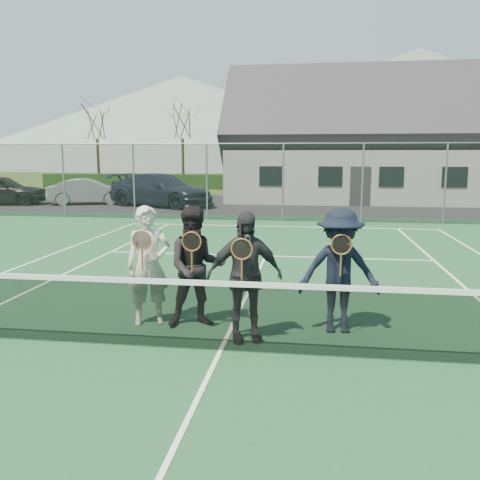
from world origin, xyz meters
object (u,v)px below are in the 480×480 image
at_px(car_b, 89,191).
at_px(player_d, 339,271).
at_px(player_b, 196,267).
at_px(player_c, 245,276).
at_px(car_c, 161,190).
at_px(tennis_net, 220,313).
at_px(clubhouse, 365,130).
at_px(car_a, 0,190).
at_px(player_a, 149,265).

distance_m(car_b, player_d, 21.77).
xyz_separation_m(player_b, player_c, (0.78, -0.48, 0.00)).
distance_m(car_b, car_c, 4.17).
bearing_deg(player_c, tennis_net, -118.30).
relative_size(car_c, player_b, 3.15).
distance_m(tennis_net, player_c, 0.66).
xyz_separation_m(clubhouse, player_b, (-4.53, -23.05, -3.07)).
bearing_deg(car_a, player_b, -153.62).
bearing_deg(player_c, player_b, 148.71).
bearing_deg(player_c, player_d, 22.00).
xyz_separation_m(player_a, player_d, (2.82, 0.04, -0.00)).
height_order(car_a, clubhouse, clubhouse).
distance_m(car_b, player_b, 20.72).
height_order(tennis_net, player_a, player_a).
height_order(car_a, car_c, car_c).
bearing_deg(player_c, car_b, 120.08).
bearing_deg(player_d, player_c, -158.00).
distance_m(car_a, player_c, 23.38).
xyz_separation_m(tennis_net, player_a, (-1.27, 0.96, 0.38)).
bearing_deg(car_b, car_c, -117.39).
xyz_separation_m(car_b, player_c, (10.79, -18.62, 0.25)).
height_order(clubhouse, player_c, clubhouse).
relative_size(player_c, player_d, 1.00).
xyz_separation_m(car_a, player_b, (14.45, -17.25, 0.14)).
bearing_deg(car_b, player_b, -170.35).
relative_size(tennis_net, player_d, 6.49).
relative_size(car_c, player_a, 3.15).
xyz_separation_m(car_a, car_b, (4.45, 0.89, -0.11)).
relative_size(clubhouse, player_a, 8.67).
bearing_deg(player_a, player_d, 0.82).
height_order(car_a, player_d, player_d).
bearing_deg(player_d, car_c, 114.46).
distance_m(player_a, player_c, 1.60).
xyz_separation_m(clubhouse, player_c, (-3.75, -23.53, -3.07)).
xyz_separation_m(clubhouse, player_a, (-5.27, -23.04, -3.07)).
bearing_deg(player_a, player_c, -17.70).
bearing_deg(player_d, car_b, 123.75).
xyz_separation_m(car_b, car_c, (4.13, -0.59, 0.15)).
relative_size(car_a, player_a, 2.55).
height_order(car_c, player_c, player_c).
bearing_deg(player_b, car_a, 129.95).
relative_size(car_b, player_b, 2.26).
height_order(car_c, player_b, player_b).
xyz_separation_m(car_b, player_a, (9.27, -18.14, 0.25)).
xyz_separation_m(player_c, player_d, (1.30, 0.53, -0.00)).
bearing_deg(car_a, player_a, -155.07).
bearing_deg(clubhouse, car_c, -152.16).
relative_size(car_b, player_a, 2.26).
relative_size(car_b, clubhouse, 0.26).
bearing_deg(player_b, player_d, 1.35).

